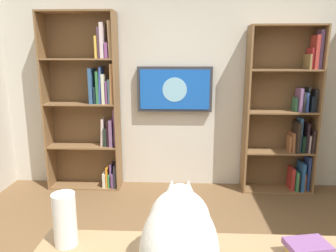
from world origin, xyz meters
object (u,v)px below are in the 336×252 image
cat (179,239)px  paper_towel_roll (65,220)px  bookshelf_left (289,117)px  wall_mounted_tv (175,89)px  desk_book_stack (308,250)px  bookshelf_right (91,102)px

cat → paper_towel_roll: size_ratio=2.55×
bookshelf_left → paper_towel_roll: bearing=52.6°
bookshelf_left → wall_mounted_tv: 1.41m
wall_mounted_tv → desk_book_stack: (-0.66, 2.54, -0.47)m
bookshelf_right → paper_towel_roll: (-0.55, 2.40, -0.22)m
wall_mounted_tv → paper_towel_roll: (0.47, 2.49, -0.37)m
bookshelf_right → wall_mounted_tv: bearing=-175.4°
paper_towel_roll → desk_book_stack: paper_towel_roll is taller
bookshelf_left → desk_book_stack: size_ratio=9.55×
bookshelf_right → paper_towel_roll: bookshelf_right is taller
paper_towel_roll → bookshelf_right: bearing=-77.2°
cat → paper_towel_roll: 0.60m
paper_towel_roll → bookshelf_left: bearing=-127.4°
wall_mounted_tv → desk_book_stack: size_ratio=4.40×
bookshelf_left → bookshelf_right: bearing=-0.0°
bookshelf_left → paper_towel_roll: bookshelf_left is taller
wall_mounted_tv → bookshelf_right: bearing=4.6°
bookshelf_right → paper_towel_roll: bearing=102.8°
bookshelf_right → cat: bearing=112.6°
paper_towel_roll → wall_mounted_tv: bearing=-100.7°
bookshelf_left → bookshelf_right: bookshelf_right is taller
bookshelf_left → desk_book_stack: (0.71, 2.46, -0.15)m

